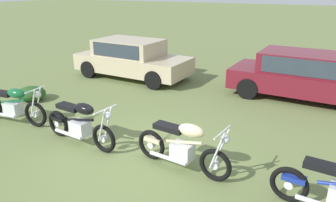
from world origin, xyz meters
TOP-DOWN VIEW (x-y plane):
  - ground_plane at (0.00, 0.00)m, footprint 120.00×120.00m
  - motorcycle_green at (-3.57, 0.12)m, footprint 2.10×0.64m
  - motorcycle_black at (-1.26, -0.05)m, footprint 2.05×0.64m
  - motorcycle_cream at (1.17, -0.02)m, footprint 2.02×0.64m
  - car_beige at (-3.22, 5.10)m, footprint 4.42×2.12m
  - car_burgundy at (2.82, 5.39)m, footprint 4.58×2.14m
  - shrub_low at (-4.56, 1.53)m, footprint 0.88×0.82m

SIDE VIEW (x-z plane):
  - ground_plane at x=0.00m, z-range 0.00..0.00m
  - shrub_low at x=-4.56m, z-range 0.00..0.42m
  - motorcycle_green at x=-3.57m, z-range -0.03..0.99m
  - motorcycle_cream at x=1.17m, z-range -0.02..1.00m
  - motorcycle_black at x=-1.26m, z-range -0.02..1.00m
  - car_beige at x=-3.22m, z-range 0.08..1.51m
  - car_burgundy at x=2.82m, z-range 0.08..1.51m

